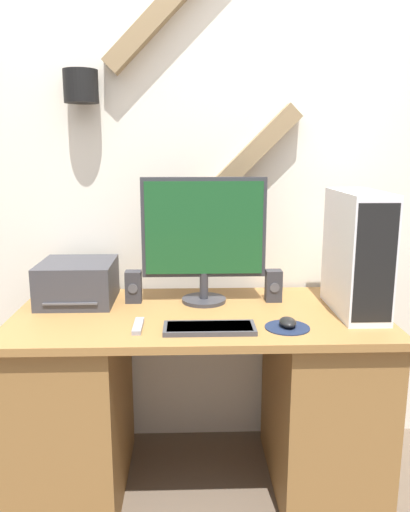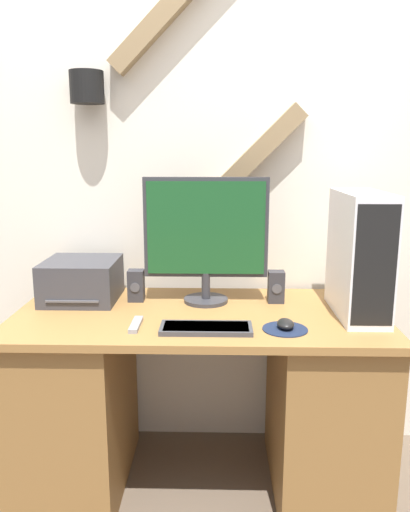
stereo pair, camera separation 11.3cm
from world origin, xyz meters
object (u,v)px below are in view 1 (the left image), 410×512
Objects in this scene: monitor at (204,233)px; computer_tower at (357,253)px; speaker_right at (273,286)px; keyboard at (209,328)px; speaker_left at (134,287)px; remote_control at (138,326)px; printer at (78,282)px; mouse at (288,322)px.

monitor is 0.62m from computer_tower.
monitor is at bearing -179.94° from speaker_right.
monitor reaches higher than keyboard.
keyboard is at bearing -129.54° from speaker_right.
speaker_right is at bearing 50.46° from keyboard.
speaker_left reaches higher than remote_control.
printer is at bearing 130.92° from remote_control.
computer_tower is 0.94m from speaker_left.
keyboard is at bearing -33.76° from printer.
printer is at bearing 178.43° from monitor.
mouse is 0.29× the size of printer.
computer_tower is (0.60, -0.16, -0.06)m from monitor.
keyboard reaches higher than remote_control.
mouse is 0.19× the size of computer_tower.
speaker_left is (-0.90, 0.16, -0.17)m from computer_tower.
speaker_right is (0.30, 0.00, -0.23)m from monitor.
speaker_right is at bearing -0.99° from printer.
remote_control is (-0.55, -0.32, -0.06)m from speaker_right.
monitor is 3.90× the size of speaker_left.
computer_tower is 1.54× the size of printer.
monitor reaches higher than speaker_right.
computer_tower is at bearing -10.03° from speaker_left.
keyboard is 2.18× the size of remote_control.
printer reaches higher than speaker_right.
computer_tower is 3.56× the size of speaker_left.
speaker_right is at bearing 29.88° from remote_control.
mouse is 0.66× the size of speaker_left.
speaker_left is at bearing 179.07° from monitor.
computer_tower is at bearing 30.03° from mouse.
keyboard is 0.69× the size of computer_tower.
speaker_right is (0.60, -0.00, 0.00)m from speaker_left.
computer_tower reaches higher than remote_control.
mouse is at bearing -1.29° from remote_control.
monitor reaches higher than computer_tower.
mouse is 0.41m from computer_tower.
printer is at bearing 171.55° from computer_tower.
printer is 0.24m from speaker_left.
speaker_left is (0.24, -0.01, -0.02)m from printer.
keyboard is 0.29m from mouse.
mouse is at bearing -90.22° from speaker_right.
mouse is (0.29, 0.02, 0.01)m from keyboard.
monitor reaches higher than speaker_left.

